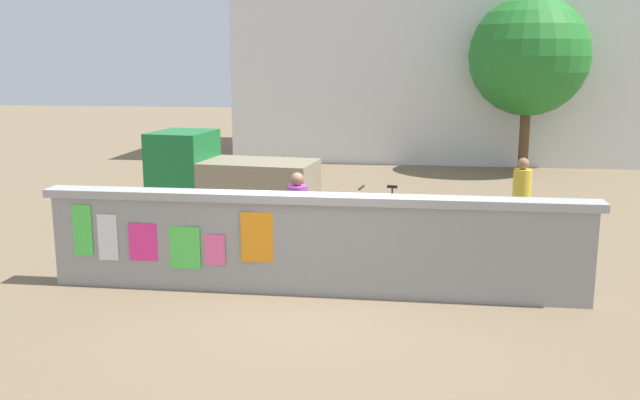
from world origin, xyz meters
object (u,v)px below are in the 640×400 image
at_px(auto_rickshaw_truck, 225,175).
at_px(person_bystander, 297,210).
at_px(bicycle_near, 505,241).
at_px(tree_roadside, 529,56).
at_px(motorcycle, 390,243).
at_px(bicycle_far, 384,214).
at_px(person_walking, 522,191).

bearing_deg(auto_rickshaw_truck, person_bystander, -58.72).
height_order(bicycle_near, person_bystander, person_bystander).
relative_size(auto_rickshaw_truck, tree_roadside, 0.71).
relative_size(motorcycle, bicycle_far, 1.11).
bearing_deg(auto_rickshaw_truck, tree_roadside, 43.46).
bearing_deg(bicycle_near, person_walking, 72.37).
xyz_separation_m(bicycle_near, tree_roadside, (1.70, 9.86, 3.12)).
xyz_separation_m(auto_rickshaw_truck, bicycle_far, (3.56, -1.00, -0.54)).
distance_m(motorcycle, person_bystander, 1.63).
bearing_deg(motorcycle, bicycle_far, 94.76).
height_order(auto_rickshaw_truck, person_walking, auto_rickshaw_truck).
relative_size(auto_rickshaw_truck, motorcycle, 1.98).
bearing_deg(auto_rickshaw_truck, bicycle_near, -26.16).
bearing_deg(bicycle_far, person_bystander, -116.22).
bearing_deg(person_bystander, tree_roadside, 64.17).
xyz_separation_m(auto_rickshaw_truck, person_walking, (6.16, -1.46, 0.09)).
relative_size(bicycle_far, person_walking, 1.05).
distance_m(motorcycle, person_walking, 3.26).
relative_size(motorcycle, person_bystander, 1.17).
xyz_separation_m(bicycle_far, tree_roadside, (3.87, 8.05, 3.12)).
distance_m(bicycle_near, tree_roadside, 10.48).
bearing_deg(bicycle_far, tree_roadside, 64.30).
bearing_deg(person_walking, auto_rickshaw_truck, 166.68).
distance_m(auto_rickshaw_truck, motorcycle, 5.25).
bearing_deg(person_walking, bicycle_far, 170.05).
bearing_deg(person_bystander, auto_rickshaw_truck, 121.28).
bearing_deg(tree_roadside, person_bystander, -115.83).
height_order(motorcycle, tree_roadside, tree_roadside).
height_order(motorcycle, person_bystander, person_bystander).
height_order(person_bystander, tree_roadside, tree_roadside).
bearing_deg(bicycle_far, motorcycle, -85.24).
distance_m(auto_rickshaw_truck, person_bystander, 4.32).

